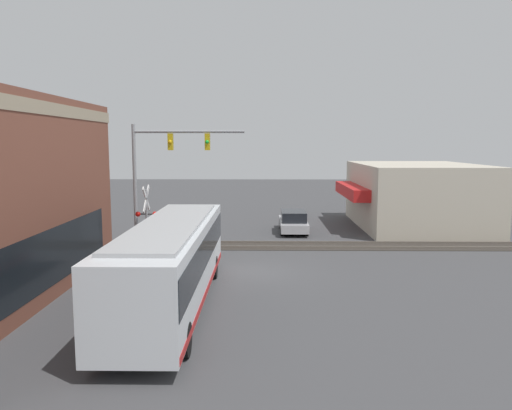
{
  "coord_description": "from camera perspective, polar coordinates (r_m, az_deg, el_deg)",
  "views": [
    {
      "loc": [
        -22.83,
        -0.55,
        6.02
      ],
      "look_at": [
        5.14,
        -0.15,
        2.53
      ],
      "focal_mm": 35.0,
      "sensor_mm": 36.0,
      "label": 1
    }
  ],
  "objects": [
    {
      "name": "ground_plane",
      "position": [
        23.62,
        -0.55,
        -7.67
      ],
      "size": [
        120.0,
        120.0,
        0.0
      ],
      "primitive_type": "plane",
      "color": "#424244"
    },
    {
      "name": "traffic_signal_gantry",
      "position": [
        27.7,
        -10.55,
        4.9
      ],
      "size": [
        0.42,
        6.12,
        7.03
      ],
      "color": "gray",
      "rests_on": "ground"
    },
    {
      "name": "city_bus",
      "position": [
        18.62,
        -9.63,
        -6.24
      ],
      "size": [
        12.3,
        2.59,
        3.17
      ],
      "color": "silver",
      "rests_on": "ground"
    },
    {
      "name": "shop_building",
      "position": [
        37.64,
        17.7,
        1.05
      ],
      "size": [
        11.44,
        9.28,
        4.53
      ],
      "color": "beige",
      "rests_on": "ground"
    },
    {
      "name": "parked_car_silver",
      "position": [
        33.93,
        4.28,
        -1.96
      ],
      "size": [
        4.75,
        1.82,
        1.47
      ],
      "color": "#B7B7BC",
      "rests_on": "ground"
    },
    {
      "name": "rail_track_near",
      "position": [
        29.45,
        -0.27,
        -4.64
      ],
      "size": [
        2.6,
        60.0,
        0.15
      ],
      "color": "#332D28",
      "rests_on": "ground"
    },
    {
      "name": "crossing_signal",
      "position": [
        26.89,
        -12.39,
        -1.03
      ],
      "size": [
        1.41,
        1.18,
        3.81
      ],
      "color": "gray",
      "rests_on": "ground"
    }
  ]
}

